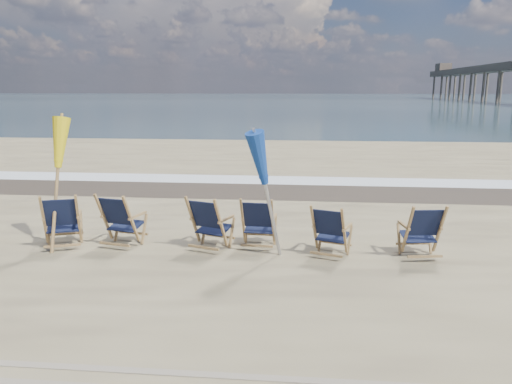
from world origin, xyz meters
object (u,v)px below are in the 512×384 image
(beach_chair_3, at_px, (273,224))
(umbrella_yellow, at_px, (53,149))
(beach_chair_4, at_px, (344,233))
(beach_chair_1, at_px, (131,222))
(beach_chair_0, at_px, (79,220))
(beach_chair_2, at_px, (221,225))
(beach_chair_5, at_px, (440,232))
(umbrella_blue, at_px, (269,160))

(beach_chair_3, bearing_deg, umbrella_yellow, 8.16)
(beach_chair_4, bearing_deg, beach_chair_1, 17.11)
(beach_chair_0, xyz_separation_m, beach_chair_2, (2.48, -0.04, -0.01))
(beach_chair_4, bearing_deg, beach_chair_5, -153.12)
(beach_chair_3, distance_m, umbrella_blue, 1.26)
(beach_chair_0, xyz_separation_m, beach_chair_3, (3.33, 0.23, -0.03))
(beach_chair_2, distance_m, beach_chair_4, 2.02)
(beach_chair_5, bearing_deg, beach_chair_1, -8.79)
(beach_chair_4, relative_size, beach_chair_5, 0.96)
(beach_chair_0, xyz_separation_m, beach_chair_4, (4.50, -0.18, -0.04))
(beach_chair_2, relative_size, beach_chair_4, 1.08)
(beach_chair_1, relative_size, beach_chair_3, 1.06)
(beach_chair_3, relative_size, beach_chair_5, 0.98)
(beach_chair_0, height_order, beach_chair_1, beach_chair_0)
(beach_chair_0, bearing_deg, beach_chair_3, 163.77)
(beach_chair_2, xyz_separation_m, beach_chair_4, (2.02, -0.14, -0.04))
(beach_chair_1, bearing_deg, beach_chair_5, -167.15)
(beach_chair_3, bearing_deg, beach_chair_5, 178.56)
(beach_chair_1, relative_size, beach_chair_4, 1.09)
(beach_chair_1, distance_m, umbrella_blue, 2.64)
(beach_chair_4, bearing_deg, beach_chair_0, 17.90)
(beach_chair_1, xyz_separation_m, beach_chair_4, (3.57, -0.19, -0.04))
(beach_chair_5, relative_size, umbrella_blue, 0.44)
(beach_chair_0, height_order, beach_chair_4, beach_chair_0)
(beach_chair_1, height_order, beach_chair_5, beach_chair_1)
(beach_chair_0, distance_m, beach_chair_5, 6.03)
(beach_chair_2, bearing_deg, beach_chair_4, -164.86)
(beach_chair_3, distance_m, beach_chair_5, 2.71)
(beach_chair_1, bearing_deg, beach_chair_0, 13.76)
(beach_chair_3, distance_m, beach_chair_4, 1.24)
(beach_chair_0, bearing_deg, beach_chair_4, 157.53)
(beach_chair_0, height_order, umbrella_yellow, umbrella_yellow)
(beach_chair_2, height_order, beach_chair_5, beach_chair_2)
(beach_chair_2, bearing_deg, beach_chair_3, -143.20)
(beach_chair_0, relative_size, beach_chair_3, 1.07)
(beach_chair_2, distance_m, umbrella_yellow, 3.07)
(beach_chair_2, bearing_deg, beach_chair_5, -160.28)
(umbrella_yellow, bearing_deg, umbrella_blue, -2.85)
(beach_chair_0, distance_m, beach_chair_4, 4.50)
(beach_chair_5, height_order, umbrella_blue, umbrella_blue)
(beach_chair_2, distance_m, umbrella_blue, 1.42)
(beach_chair_3, height_order, beach_chair_4, beach_chair_3)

